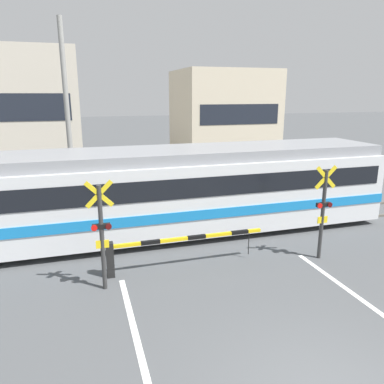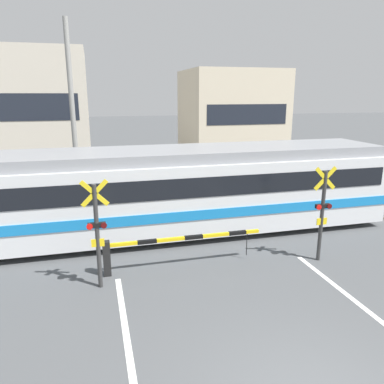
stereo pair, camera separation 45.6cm
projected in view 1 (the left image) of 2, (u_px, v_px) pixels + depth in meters
The scene contains 11 objects.
rail_track_near at pixel (193, 237), 12.88m from camera, with size 50.00×0.10×0.08m.
rail_track_far at pixel (182, 223), 14.21m from camera, with size 50.00×0.10×0.08m.
commuter_train at pixel (172, 189), 12.99m from camera, with size 15.30×3.03×2.99m.
crossing_barrier_near at pixel (158, 247), 10.35m from camera, with size 4.53×0.20×0.99m.
crossing_barrier_far at pixel (206, 190), 16.40m from camera, with size 4.53×0.20×0.99m.
crossing_signal_left at pixel (102, 231), 9.15m from camera, with size 0.68×0.15×2.83m.
crossing_signal_right at pixel (323, 209), 10.93m from camera, with size 0.68×0.15×2.83m.
pedestrian at pixel (180, 177), 18.23m from camera, with size 0.38×0.22×1.55m.
building_left_of_street at pixel (30, 112), 23.15m from camera, with size 5.91×6.03×7.43m.
building_right_of_street at pixel (223, 117), 26.88m from camera, with size 6.46×6.03×6.39m.
utility_pole_streetside at pixel (67, 114), 16.32m from camera, with size 0.22×0.22×7.92m.
Camera 1 is at (-3.54, -3.94, 4.82)m, focal length 35.00 mm.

